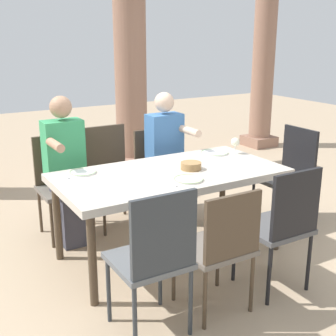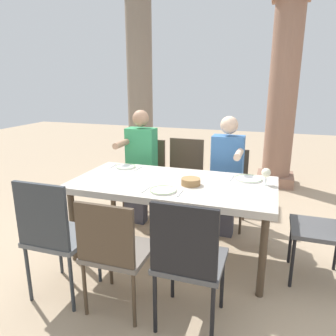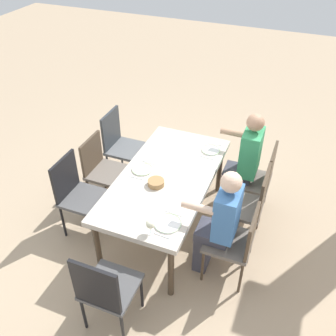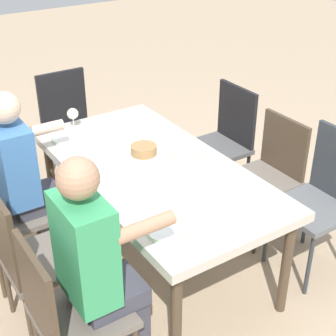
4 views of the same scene
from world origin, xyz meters
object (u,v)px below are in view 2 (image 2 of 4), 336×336
stone_column_centre (283,97)px  chair_east_south (188,257)px  wine_glass_2 (266,173)px  chair_west_south (54,232)px  chair_head_east (332,222)px  diner_man_white (139,163)px  chair_west_north (146,172)px  stone_column_near (140,87)px  diner_woman_green (226,172)px  bread_basket (191,182)px  plate_0 (125,167)px  plate_2 (248,179)px  plate_1 (163,190)px  dining_table (173,188)px  chair_east_north (228,182)px  chair_mid_south (114,248)px  chair_mid_north (184,174)px

stone_column_centre → chair_east_south: bearing=-98.7°
stone_column_centre → wine_glass_2: size_ratio=18.51×
chair_west_south → chair_head_east: bearing=24.3°
diner_man_white → chair_west_north: bearing=89.1°
stone_column_near → diner_woman_green: bearing=-46.4°
stone_column_centre → wine_glass_2: bearing=-92.7°
diner_woman_green → bread_basket: diner_woman_green is taller
stone_column_centre → bread_basket: 2.81m
plate_0 → plate_2: (1.28, -0.03, -0.00)m
chair_west_north → bread_basket: size_ratio=5.39×
chair_east_south → plate_1: size_ratio=4.16×
stone_column_centre → bread_basket: size_ratio=16.61×
plate_2 → plate_0: bearing=178.8°
dining_table → diner_man_white: (-0.64, 0.70, 0.02)m
chair_east_north → diner_man_white: 1.06m
chair_west_north → chair_west_south: chair_west_south is taller
dining_table → plate_0: size_ratio=8.72×
chair_head_east → wine_glass_2: bearing=161.5°
plate_0 → stone_column_near: bearing=109.2°
dining_table → plate_1: plate_1 is taller
diner_man_white → chair_mid_south: bearing=-72.8°
chair_head_east → plate_2: 0.78m
chair_head_east → chair_west_north: bearing=155.7°
plate_0 → wine_glass_2: wine_glass_2 is taller
chair_west_south → wine_glass_2: 1.82m
chair_west_north → chair_mid_north: bearing=0.2°
chair_west_south → bread_basket: 1.20m
chair_west_north → chair_mid_south: chair_west_north is taller
chair_west_south → chair_east_south: (1.02, 0.00, -0.01)m
diner_woman_green → stone_column_centre: size_ratio=0.45×
plate_1 → plate_2: same height
chair_west_north → chair_mid_north: size_ratio=0.96×
chair_east_north → plate_0: (-1.01, -0.58, 0.24)m
stone_column_centre → wine_glass_2: (-0.11, -2.42, -0.55)m
plate_0 → wine_glass_2: size_ratio=1.38×
chair_mid_north → wine_glass_2: (0.95, -0.71, 0.31)m
chair_west_south → diner_man_white: 1.59m
chair_west_north → stone_column_near: bearing=114.9°
plate_0 → chair_mid_north: bearing=50.7°
plate_2 → chair_east_south: bearing=-102.7°
plate_0 → chair_east_south: bearing=-49.8°
chair_east_south → stone_column_near: 4.05m
chair_west_south → plate_0: chair_west_south is taller
dining_table → chair_east_north: bearing=66.5°
chair_east_north → stone_column_centre: bearing=72.7°
chair_east_south → bread_basket: bearing=103.7°
chair_mid_north → stone_column_centre: stone_column_centre is taller
bread_basket → stone_column_centre: bearing=74.3°
dining_table → stone_column_near: size_ratio=0.60×
chair_west_south → stone_column_near: 3.71m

